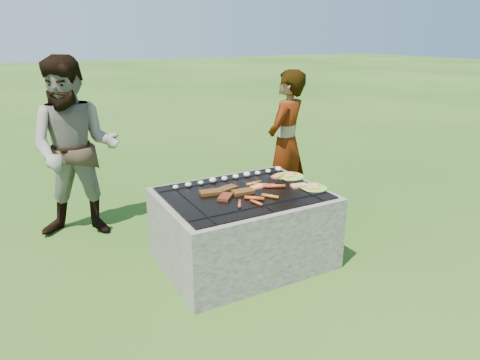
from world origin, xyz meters
The scene contains 10 objects.
lawn centered at (0.00, 0.00, 0.00)m, with size 60.00×60.00×0.00m, color #1F4912.
fire_pit centered at (0.00, 0.00, 0.28)m, with size 1.30×1.00×0.62m.
mushrooms centered at (0.09, 0.33, 0.63)m, with size 1.06×0.06×0.04m.
pork_slabs centered at (-0.13, 0.04, 0.62)m, with size 0.41×0.31×0.03m.
sausages centered at (0.12, -0.09, 0.62)m, with size 0.56×0.46×0.03m.
bread_on_grate centered at (0.38, 0.02, 0.62)m, with size 0.45×0.41×0.02m.
plate_far centered at (0.56, 0.15, 0.61)m, with size 0.31×0.31×0.03m.
plate_near centered at (0.56, -0.18, 0.61)m, with size 0.25×0.25×0.03m.
cook centered at (0.92, 0.74, 0.74)m, with size 0.54×0.36×1.48m, color gray.
bystander centered at (-1.07, 1.18, 0.82)m, with size 0.80×0.62×1.65m, color gray.
Camera 1 is at (-1.55, -2.80, 1.81)m, focal length 32.00 mm.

